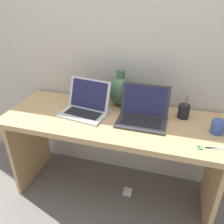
% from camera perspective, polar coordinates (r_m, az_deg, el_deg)
% --- Properties ---
extents(ground_plane, '(6.00, 6.00, 0.00)m').
position_cam_1_polar(ground_plane, '(2.08, 0.00, -18.82)').
color(ground_plane, slate).
extents(back_wall, '(4.40, 0.04, 2.40)m').
position_cam_1_polar(back_wall, '(1.76, 3.20, 17.64)').
color(back_wall, beige).
rests_on(back_wall, ground).
extents(desk, '(1.56, 0.59, 0.72)m').
position_cam_1_polar(desk, '(1.71, 0.00, -5.82)').
color(desk, tan).
rests_on(desk, ground).
extents(laptop_left, '(0.36, 0.29, 0.23)m').
position_cam_1_polar(laptop_left, '(1.69, -6.32, 1.88)').
color(laptop_left, silver).
rests_on(laptop_left, desk).
extents(laptop_right, '(0.33, 0.25, 0.24)m').
position_cam_1_polar(laptop_right, '(1.60, 7.71, 0.06)').
color(laptop_right, '#333338').
rests_on(laptop_right, desk).
extents(green_vase, '(0.18, 0.18, 0.28)m').
position_cam_1_polar(green_vase, '(1.78, 2.13, 5.39)').
color(green_vase, '#47704C').
rests_on(green_vase, desk).
extents(coffee_mug, '(0.12, 0.08, 0.09)m').
position_cam_1_polar(coffee_mug, '(1.60, 24.77, -3.36)').
color(coffee_mug, '#335199').
rests_on(coffee_mug, desk).
extents(pen_cup, '(0.08, 0.08, 0.18)m').
position_cam_1_polar(pen_cup, '(1.69, 17.31, 0.20)').
color(pen_cup, black).
rests_on(pen_cup, desk).
extents(scissors, '(0.15, 0.06, 0.01)m').
position_cam_1_polar(scissors, '(1.44, 21.89, -8.19)').
color(scissors, '#B7B7BC').
rests_on(scissors, desk).
extents(power_brick, '(0.07, 0.07, 0.03)m').
position_cam_1_polar(power_brick, '(2.06, 3.88, -19.08)').
color(power_brick, white).
rests_on(power_brick, ground).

